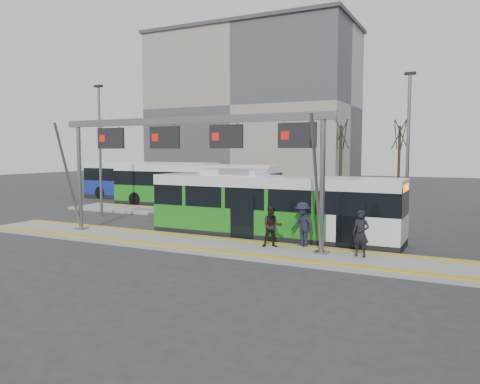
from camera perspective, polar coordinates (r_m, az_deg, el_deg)
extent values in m
plane|color=#2D2D30|center=(19.75, -5.95, -6.46)|extent=(120.00, 120.00, 0.00)
cube|color=gray|center=(19.73, -5.96, -6.24)|extent=(22.00, 3.00, 0.15)
cube|color=gray|center=(28.53, -4.08, -2.75)|extent=(20.00, 3.00, 0.15)
cube|color=gold|center=(20.68, -4.24, -5.47)|extent=(22.00, 0.35, 0.02)
cube|color=gold|center=(18.78, -7.86, -6.58)|extent=(22.00, 0.35, 0.02)
cube|color=gold|center=(29.50, -2.94, -2.32)|extent=(20.00, 0.35, 0.02)
cylinder|color=slate|center=(23.75, -18.96, 1.74)|extent=(0.20, 0.20, 5.05)
cube|color=slate|center=(24.01, -18.79, -4.21)|extent=(0.50, 0.50, 0.06)
cylinder|color=slate|center=(23.27, -20.19, 1.64)|extent=(0.12, 1.46, 4.90)
cylinder|color=slate|center=(17.36, 10.00, 0.83)|extent=(0.20, 0.20, 5.05)
cube|color=slate|center=(17.72, 9.88, -7.24)|extent=(0.50, 0.50, 0.06)
cylinder|color=slate|center=(16.70, 9.32, 0.68)|extent=(0.12, 1.46, 4.90)
cube|color=slate|center=(19.92, -6.85, 8.67)|extent=(13.00, 0.25, 0.30)
cube|color=black|center=(22.34, -15.47, 6.32)|extent=(1.50, 0.12, 0.95)
cube|color=red|center=(22.59, -16.45, 6.28)|extent=(0.32, 0.02, 0.32)
cube|color=black|center=(20.46, -9.18, 6.58)|extent=(1.50, 0.12, 0.95)
cube|color=red|center=(20.67, -10.31, 6.55)|extent=(0.32, 0.02, 0.32)
cube|color=black|center=(18.86, -1.71, 6.78)|extent=(1.50, 0.12, 0.95)
cube|color=red|center=(19.02, -3.02, 6.76)|extent=(0.32, 0.02, 0.32)
cube|color=black|center=(17.64, 6.96, 6.87)|extent=(1.50, 0.12, 0.95)
cube|color=red|center=(17.73, 5.50, 6.87)|extent=(0.32, 0.02, 0.32)
cube|color=gray|center=(57.95, 1.58, 10.03)|extent=(24.00, 12.00, 18.00)
cube|color=#3F3F42|center=(59.47, 1.60, 18.90)|extent=(24.50, 12.50, 0.40)
cube|color=black|center=(21.08, 3.98, -5.26)|extent=(11.25, 2.43, 0.33)
cube|color=#207F1B|center=(20.97, 3.99, -3.37)|extent=(11.25, 2.43, 1.08)
cube|color=black|center=(20.84, 4.00, -0.63)|extent=(11.25, 2.36, 0.94)
cube|color=white|center=(20.79, 4.02, 1.30)|extent=(11.25, 2.43, 0.47)
cube|color=orange|center=(19.37, 19.55, 0.47)|extent=(0.06, 1.67, 0.26)
cube|color=white|center=(21.55, -0.59, 2.44)|extent=(2.82, 1.68, 0.28)
cylinder|color=black|center=(21.93, -6.65, -4.07)|extent=(0.94, 0.28, 0.94)
cylinder|color=black|center=(23.68, -3.89, -3.38)|extent=(0.94, 0.28, 0.94)
cylinder|color=black|center=(19.01, 12.24, -5.56)|extent=(0.94, 0.28, 0.94)
cylinder|color=black|center=(21.01, 13.64, -4.58)|extent=(0.94, 0.28, 0.94)
cube|color=black|center=(32.77, -5.53, -1.57)|extent=(12.12, 2.89, 0.35)
cube|color=#207F1B|center=(32.70, -5.54, -0.26)|extent=(12.12, 2.89, 1.16)
cube|color=black|center=(32.61, -5.56, 1.63)|extent=(12.12, 2.82, 1.00)
cube|color=white|center=(32.58, -5.57, 2.95)|extent=(12.12, 2.89, 0.50)
cylinder|color=black|center=(34.16, -12.61, -0.85)|extent=(1.01, 0.33, 1.00)
cylinder|color=black|center=(35.97, -10.42, -0.52)|extent=(1.01, 0.33, 1.00)
cylinder|color=black|center=(30.05, -0.69, -1.52)|extent=(1.01, 0.33, 1.00)
cylinder|color=black|center=(32.09, 1.06, -1.10)|extent=(1.01, 0.33, 1.00)
cube|color=black|center=(38.27, -11.01, -0.70)|extent=(11.70, 2.80, 0.35)
cube|color=navy|center=(38.20, -11.03, 0.44)|extent=(11.70, 2.80, 1.17)
cube|color=black|center=(38.13, -11.06, 2.07)|extent=(11.70, 2.72, 1.01)
cube|color=white|center=(38.10, -11.07, 3.21)|extent=(11.70, 2.80, 0.51)
cylinder|color=black|center=(40.08, -16.60, -0.08)|extent=(1.02, 0.32, 1.01)
cylinder|color=black|center=(41.74, -14.41, 0.16)|extent=(1.02, 0.32, 1.01)
cylinder|color=black|center=(35.23, -7.73, -0.60)|extent=(1.02, 0.32, 1.01)
cylinder|color=black|center=(37.10, -5.69, -0.29)|extent=(1.02, 0.32, 1.01)
imported|color=black|center=(17.26, 14.52, -4.93)|extent=(0.66, 0.48, 1.67)
imported|color=black|center=(18.44, 3.93, -4.21)|extent=(0.99, 0.93, 1.63)
imported|color=#1D1D34|center=(18.61, 7.66, -3.95)|extent=(1.32, 1.10, 1.77)
cylinder|color=#382B21|center=(48.34, 12.18, 4.10)|extent=(0.28, 0.28, 6.50)
cylinder|color=#382B21|center=(49.82, 18.82, 3.94)|extent=(0.28, 0.28, 6.45)
cylinder|color=#382B21|center=(57.58, -7.57, 4.39)|extent=(0.28, 0.28, 6.70)
cylinder|color=slate|center=(29.10, -16.68, 4.69)|extent=(0.16, 0.16, 7.72)
cube|color=black|center=(29.35, -16.88, 12.25)|extent=(0.50, 0.25, 0.12)
cylinder|color=slate|center=(23.04, 19.76, 4.24)|extent=(0.16, 0.16, 7.45)
cube|color=black|center=(23.31, 20.04, 13.43)|extent=(0.50, 0.25, 0.12)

